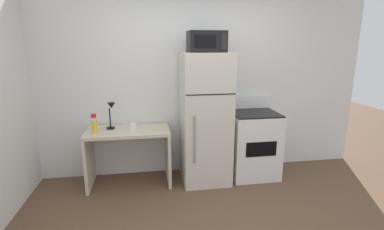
{
  "coord_description": "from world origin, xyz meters",
  "views": [
    {
      "loc": [
        -0.67,
        -2.29,
        1.82
      ],
      "look_at": [
        -0.12,
        1.1,
        0.97
      ],
      "focal_mm": 26.69,
      "sensor_mm": 36.0,
      "label": 1
    }
  ],
  "objects_px": {
    "spray_bottle": "(94,126)",
    "desk_lamp": "(111,111)",
    "coffee_mug": "(133,127)",
    "refrigerator": "(205,119)",
    "microwave": "(206,42)",
    "oven_range": "(253,144)",
    "desk": "(129,147)"
  },
  "relations": [
    {
      "from": "spray_bottle",
      "to": "desk_lamp",
      "type": "bearing_deg",
      "value": 38.77
    },
    {
      "from": "desk_lamp",
      "to": "coffee_mug",
      "type": "xyz_separation_m",
      "value": [
        0.27,
        -0.11,
        -0.19
      ]
    },
    {
      "from": "desk_lamp",
      "to": "refrigerator",
      "type": "distance_m",
      "value": 1.23
    },
    {
      "from": "spray_bottle",
      "to": "microwave",
      "type": "bearing_deg",
      "value": 1.25
    },
    {
      "from": "refrigerator",
      "to": "spray_bottle",
      "type": "bearing_deg",
      "value": -177.9
    },
    {
      "from": "coffee_mug",
      "to": "refrigerator",
      "type": "xyz_separation_m",
      "value": [
        0.95,
        0.01,
        0.07
      ]
    },
    {
      "from": "spray_bottle",
      "to": "oven_range",
      "type": "xyz_separation_m",
      "value": [
        2.11,
        0.08,
        -0.38
      ]
    },
    {
      "from": "desk_lamp",
      "to": "microwave",
      "type": "bearing_deg",
      "value": -5.81
    },
    {
      "from": "desk",
      "to": "desk_lamp",
      "type": "height_order",
      "value": "desk_lamp"
    },
    {
      "from": "coffee_mug",
      "to": "refrigerator",
      "type": "relative_size",
      "value": 0.05
    },
    {
      "from": "spray_bottle",
      "to": "desk",
      "type": "bearing_deg",
      "value": 12.89
    },
    {
      "from": "microwave",
      "to": "oven_range",
      "type": "distance_m",
      "value": 1.56
    },
    {
      "from": "desk_lamp",
      "to": "microwave",
      "type": "distance_m",
      "value": 1.5
    },
    {
      "from": "desk",
      "to": "spray_bottle",
      "type": "bearing_deg",
      "value": -167.11
    },
    {
      "from": "desk_lamp",
      "to": "coffee_mug",
      "type": "relative_size",
      "value": 3.72
    },
    {
      "from": "coffee_mug",
      "to": "spray_bottle",
      "type": "distance_m",
      "value": 0.46
    },
    {
      "from": "desk",
      "to": "desk_lamp",
      "type": "relative_size",
      "value": 3.03
    },
    {
      "from": "spray_bottle",
      "to": "oven_range",
      "type": "distance_m",
      "value": 2.15
    },
    {
      "from": "desk_lamp",
      "to": "spray_bottle",
      "type": "height_order",
      "value": "desk_lamp"
    },
    {
      "from": "spray_bottle",
      "to": "refrigerator",
      "type": "height_order",
      "value": "refrigerator"
    },
    {
      "from": "desk_lamp",
      "to": "spray_bottle",
      "type": "bearing_deg",
      "value": -141.23
    },
    {
      "from": "microwave",
      "to": "oven_range",
      "type": "xyz_separation_m",
      "value": [
        0.7,
        0.05,
        -1.39
      ]
    },
    {
      "from": "desk_lamp",
      "to": "spray_bottle",
      "type": "xyz_separation_m",
      "value": [
        -0.19,
        -0.16,
        -0.14
      ]
    },
    {
      "from": "refrigerator",
      "to": "microwave",
      "type": "relative_size",
      "value": 3.76
    },
    {
      "from": "desk_lamp",
      "to": "microwave",
      "type": "xyz_separation_m",
      "value": [
        1.22,
        -0.12,
        0.87
      ]
    },
    {
      "from": "coffee_mug",
      "to": "microwave",
      "type": "xyz_separation_m",
      "value": [
        0.95,
        -0.01,
        1.06
      ]
    },
    {
      "from": "refrigerator",
      "to": "oven_range",
      "type": "distance_m",
      "value": 0.8
    },
    {
      "from": "desk",
      "to": "oven_range",
      "type": "height_order",
      "value": "oven_range"
    },
    {
      "from": "microwave",
      "to": "coffee_mug",
      "type": "bearing_deg",
      "value": 179.16
    },
    {
      "from": "microwave",
      "to": "oven_range",
      "type": "relative_size",
      "value": 0.42
    },
    {
      "from": "desk",
      "to": "coffee_mug",
      "type": "distance_m",
      "value": 0.29
    },
    {
      "from": "desk",
      "to": "microwave",
      "type": "bearing_deg",
      "value": -3.38
    }
  ]
}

